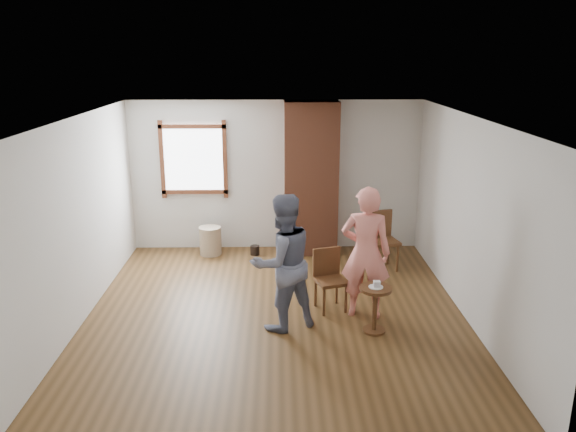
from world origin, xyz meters
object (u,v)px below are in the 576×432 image
object	(u,v)px
dining_chair_left	(329,276)
dining_chair_right	(381,237)
man	(282,263)
person_pink	(366,253)
side_table	(375,302)
stoneware_crock	(210,241)

from	to	relation	value
dining_chair_left	dining_chair_right	distance (m)	1.76
dining_chair_left	man	xyz separation A→B (m)	(-0.63, -0.55, 0.41)
person_pink	man	bearing A→B (deg)	28.65
dining_chair_right	side_table	distance (m)	2.22
dining_chair_right	person_pink	xyz separation A→B (m)	(-0.53, -1.71, 0.36)
stoneware_crock	dining_chair_left	xyz separation A→B (m)	(1.85, -2.14, 0.22)
side_table	person_pink	bearing A→B (deg)	98.25
dining_chair_right	side_table	bearing A→B (deg)	-116.25
person_pink	stoneware_crock	bearing A→B (deg)	-33.34
dining_chair_left	side_table	distance (m)	0.87
stoneware_crock	dining_chair_right	xyz separation A→B (m)	(2.83, -0.67, 0.28)
dining_chair_right	man	world-z (taller)	man
man	dining_chair_left	bearing A→B (deg)	-167.16
man	stoneware_crock	bearing A→B (deg)	-93.71
side_table	man	size ratio (longest dim) A/B	0.34
dining_chair_left	person_pink	distance (m)	0.65
stoneware_crock	person_pink	distance (m)	3.37
person_pink	dining_chair_right	bearing A→B (deg)	-94.47
person_pink	side_table	bearing A→B (deg)	110.97
dining_chair_left	person_pink	bearing A→B (deg)	-45.71
stoneware_crock	person_pink	world-z (taller)	person_pink
stoneware_crock	man	size ratio (longest dim) A/B	0.28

